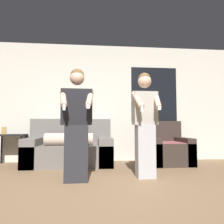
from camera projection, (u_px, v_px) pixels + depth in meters
ground_plane at (119, 200)px, 2.30m from camera, size 14.00×14.00×0.00m
wall_back at (105, 102)px, 5.11m from camera, size 6.35×0.07×2.70m
couch at (70, 149)px, 4.49m from camera, size 1.72×0.93×0.95m
armchair at (166, 149)px, 4.65m from camera, size 0.86×0.92×0.91m
side_table at (11, 139)px, 4.61m from camera, size 0.59×0.40×0.77m
person_left at (77, 124)px, 3.15m from camera, size 0.51×0.47×1.63m
person_right at (145, 123)px, 3.40m from camera, size 0.43×0.46×1.63m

